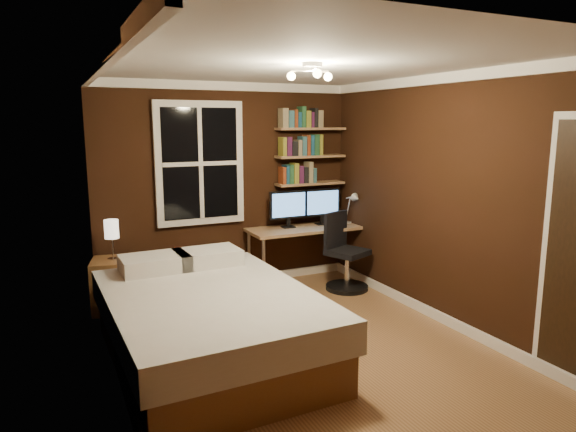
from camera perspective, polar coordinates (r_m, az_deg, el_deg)
name	(u,v)px	position (r m, az deg, el deg)	size (l,w,h in m)	color
floor	(305,350)	(4.80, 1.87, -14.61)	(4.20, 4.20, 0.00)	brown
wall_back	(228,187)	(6.35, -6.72, 3.24)	(3.20, 0.04, 2.50)	black
wall_left	(111,230)	(3.97, -19.06, -1.50)	(0.04, 4.20, 2.50)	black
wall_right	(449,202)	(5.34, 17.45, 1.50)	(0.04, 4.20, 2.50)	black
ceiling	(307,64)	(4.38, 2.07, 16.54)	(3.20, 4.20, 0.02)	white
window	(200,164)	(6.18, -9.76, 5.77)	(1.06, 0.06, 1.46)	white
ceiling_fixture	(312,75)	(4.28, 2.70, 15.33)	(0.44, 0.44, 0.18)	beige
bookshelf_lower	(310,184)	(6.66, 2.48, 3.63)	(0.92, 0.22, 0.03)	#9C734B
books_row_lower	(310,173)	(6.64, 2.49, 4.74)	(0.48, 0.16, 0.23)	#8D3919
bookshelf_middle	(310,156)	(6.62, 2.50, 6.63)	(0.92, 0.22, 0.03)	#9C734B
books_row_middle	(310,146)	(6.62, 2.51, 7.76)	(0.54, 0.16, 0.23)	navy
bookshelf_upper	(311,129)	(6.61, 2.53, 9.66)	(0.92, 0.22, 0.03)	#9C734B
books_row_upper	(311,118)	(6.61, 2.54, 10.79)	(0.54, 0.16, 0.23)	#275C34
bed	(209,323)	(4.55, -8.73, -11.69)	(1.70, 2.31, 0.77)	brown
nightstand	(115,285)	(5.93, -18.67, -7.28)	(0.46, 0.46, 0.57)	brown
bedside_lamp	(112,240)	(5.80, -18.96, -2.52)	(0.15, 0.15, 0.43)	beige
radiator	(210,268)	(6.36, -8.67, -5.74)	(0.37, 0.13, 0.56)	silver
desk	(307,232)	(6.53, 2.12, -1.76)	(1.52, 0.57, 0.72)	#9C734B
monitor_left	(288,209)	(6.44, 0.03, 0.76)	(0.51, 0.12, 0.47)	black
monitor_right	(322,207)	(6.66, 3.82, 1.05)	(0.51, 0.12, 0.47)	black
desk_lamp	(351,208)	(6.70, 7.03, 0.93)	(0.14, 0.32, 0.44)	silver
office_chair	(344,261)	(6.36, 6.28, -4.96)	(0.55, 0.55, 0.95)	black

